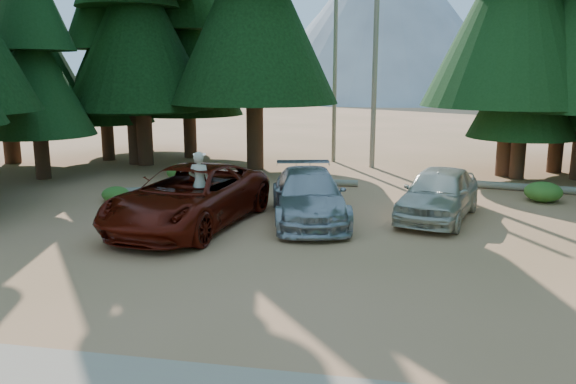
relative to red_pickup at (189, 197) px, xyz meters
name	(u,v)px	position (x,y,z in m)	size (l,w,h in m)	color
ground	(313,266)	(4.07, -2.86, -0.88)	(160.00, 160.00, 0.00)	#9B6F41
forest_belt_north	(356,165)	(4.07, 12.14, -0.88)	(36.00, 7.00, 22.00)	black
snag_front	(376,38)	(4.87, 11.64, 5.12)	(0.24, 0.24, 12.00)	slate
snag_back	(335,61)	(2.87, 13.14, 4.12)	(0.20, 0.20, 10.00)	slate
mountain_peak	(370,24)	(1.48, 85.37, 11.82)	(48.00, 50.00, 28.00)	gray
red_pickup	(189,197)	(0.00, 0.00, 0.00)	(2.93, 6.35, 1.77)	#5A1107
silver_minivan_center	(309,196)	(3.33, 1.32, -0.12)	(2.14, 5.28, 1.53)	#A4A7AC
silver_minivan_right	(439,193)	(7.24, 2.26, -0.08)	(1.89, 4.70, 1.60)	beige
frisbee_player	(200,183)	(0.36, -0.08, 0.44)	(0.71, 0.50, 1.85)	beige
log_left	(172,190)	(-2.22, 4.14, -0.73)	(0.31, 0.31, 4.32)	slate
log_mid	(319,182)	(2.94, 6.81, -0.75)	(0.26, 0.26, 3.13)	slate
log_right	(516,187)	(10.51, 7.17, -0.74)	(0.29, 0.29, 4.51)	slate
shrub_far_left	(182,172)	(-2.89, 6.87, -0.53)	(1.27, 1.27, 0.70)	#377021
shrub_left	(306,178)	(2.35, 7.14, -0.65)	(0.84, 0.84, 0.46)	#377021
shrub_center_left	(301,181)	(2.31, 6.29, -0.63)	(0.91, 0.91, 0.50)	#377021
shrub_center_right	(323,194)	(3.41, 4.23, -0.67)	(0.79, 0.79, 0.43)	#377021
shrub_right	(431,191)	(7.21, 4.98, -0.58)	(1.09, 1.09, 0.60)	#377021
shrub_far_right	(543,192)	(11.05, 5.32, -0.53)	(1.27, 1.27, 0.70)	#377021
shrub_edge_west	(116,194)	(-3.73, 2.64, -0.62)	(0.95, 0.95, 0.52)	#377021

